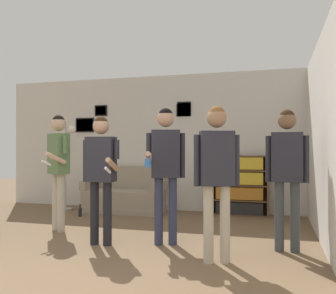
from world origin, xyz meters
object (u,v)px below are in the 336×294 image
Objects in this scene: person_player_foreground_left at (58,159)px; person_watcher_holding_cup at (166,160)px; person_spectator_far_right at (287,164)px; bottle_on_floor at (80,212)px; couch at (125,196)px; person_player_foreground_center at (101,166)px; bookshelf at (240,185)px; person_spectator_near_bookshelf at (217,166)px; floor_lamp at (66,149)px.

person_watcher_holding_cup is (1.77, -0.33, 0.01)m from person_player_foreground_left.
person_spectator_far_right is 3.91m from bottle_on_floor.
couch is at bearing 144.41° from person_spectator_far_right.
person_spectator_far_right is (3.26, -0.24, -0.03)m from person_player_foreground_left.
person_player_foreground_center is at bearing -171.86° from person_spectator_far_right.
bookshelf is 3.09m from person_player_foreground_center.
person_spectator_near_bookshelf is (2.24, -2.79, 0.75)m from couch.
person_watcher_holding_cup reaches higher than couch.
person_player_foreground_center is (-1.51, -2.66, 0.46)m from bookshelf.
person_player_foreground_left reaches higher than bottle_on_floor.
person_watcher_holding_cup is 1.03× the size of person_spectator_near_bookshelf.
person_player_foreground_left is (0.92, -1.71, -0.16)m from floor_lamp.
bookshelf is 3.29m from person_player_foreground_left.
floor_lamp is (-1.20, -0.18, 0.94)m from couch.
person_player_foreground_center is 2.30m from person_spectator_far_right.
couch is 3.74m from person_spectator_far_right.
bookshelf is at bearing 108.29° from person_spectator_far_right.
person_spectator_far_right is at bearing 3.41° from person_watcher_holding_cup.
person_player_foreground_left is 1.14m from person_player_foreground_center.
person_spectator_near_bookshelf reaches higher than bottle_on_floor.
person_spectator_near_bookshelf is at bearing -37.36° from person_watcher_holding_cup.
person_spectator_far_right reaches higher than person_spectator_near_bookshelf.
person_spectator_near_bookshelf is at bearing -89.47° from bookshelf.
person_player_foreground_left reaches higher than floor_lamp.
floor_lamp is at bearing 154.94° from person_spectator_far_right.
couch is 2.65m from person_player_foreground_center.
floor_lamp is at bearing -173.73° from bookshelf.
bookshelf is 0.64× the size of person_player_foreground_left.
person_watcher_holding_cup is at bearing 142.64° from person_spectator_near_bookshelf.
person_player_foreground_center is at bearing -119.61° from bookshelf.
person_spectator_far_right reaches higher than couch.
person_watcher_holding_cup reaches higher than person_spectator_far_right.
couch is 2.07m from person_player_foreground_left.
person_watcher_holding_cup is (0.79, 0.24, 0.08)m from person_player_foreground_center.
couch reaches higher than bottle_on_floor.
bookshelf is at bearing 60.39° from person_player_foreground_center.
person_spectator_near_bookshelf reaches higher than person_player_foreground_center.
person_player_foreground_left reaches higher than bookshelf.
bookshelf is 0.65× the size of floor_lamp.
person_player_foreground_left is 1.02× the size of person_spectator_near_bookshelf.
floor_lamp reaches higher than bottle_on_floor.
person_player_foreground_center reaches higher than couch.
couch is 0.91× the size of floor_lamp.
person_player_foreground_left is at bearing 160.37° from person_spectator_near_bookshelf.
person_spectator_far_right is at bearing -71.71° from bookshelf.
couch is 0.91× the size of person_spectator_far_right.
person_spectator_near_bookshelf is at bearing -37.21° from floor_lamp.
bookshelf is 2.96m from bottle_on_floor.
bookshelf is at bearing 90.53° from person_spectator_near_bookshelf.
person_watcher_holding_cup reaches higher than bottle_on_floor.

